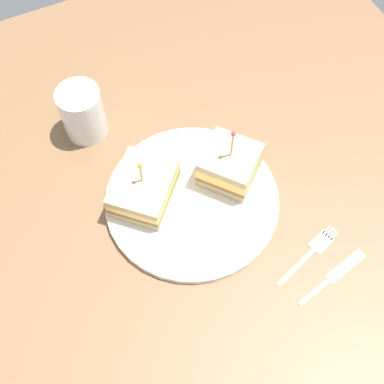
{
  "coord_description": "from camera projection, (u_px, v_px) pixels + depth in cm",
  "views": [
    {
      "loc": [
        -15.67,
        -32.99,
        69.38
      ],
      "look_at": [
        0.0,
        0.0,
        3.18
      ],
      "focal_mm": 47.18,
      "sensor_mm": 36.0,
      "label": 1
    }
  ],
  "objects": [
    {
      "name": "sandwich_half_front",
      "position": [
        144.0,
        188.0,
        0.76
      ],
      "size": [
        12.96,
        13.06,
        9.0
      ],
      "color": "tan",
      "rests_on": "plate"
    },
    {
      "name": "fork",
      "position": [
        314.0,
        249.0,
        0.74
      ],
      "size": [
        12.5,
        5.12,
        0.35
      ],
      "color": "silver",
      "rests_on": "ground_plane"
    },
    {
      "name": "ground_plane",
      "position": [
        192.0,
        205.0,
        0.79
      ],
      "size": [
        103.41,
        103.41,
        2.0
      ],
      "primitive_type": "cube",
      "color": "brown"
    },
    {
      "name": "knife",
      "position": [
        336.0,
        275.0,
        0.72
      ],
      "size": [
        12.78,
        3.77,
        0.35
      ],
      "color": "silver",
      "rests_on": "ground_plane"
    },
    {
      "name": "drink_glass",
      "position": [
        83.0,
        114.0,
        0.81
      ],
      "size": [
        6.99,
        6.99,
        9.26
      ],
      "color": "gold",
      "rests_on": "ground_plane"
    },
    {
      "name": "sandwich_half_back",
      "position": [
        230.0,
        165.0,
        0.77
      ],
      "size": [
        11.17,
        11.19,
        11.27
      ],
      "color": "tan",
      "rests_on": "plate"
    },
    {
      "name": "plate",
      "position": [
        192.0,
        200.0,
        0.78
      ],
      "size": [
        26.77,
        26.77,
        1.18
      ],
      "primitive_type": "cylinder",
      "color": "silver",
      "rests_on": "ground_plane"
    }
  ]
}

